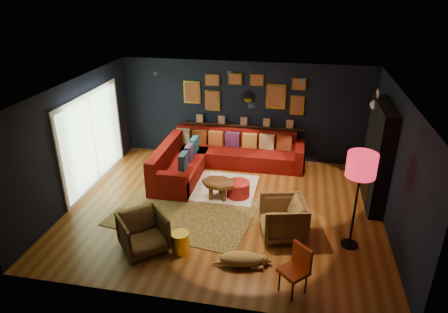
% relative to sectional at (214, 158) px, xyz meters
% --- Properties ---
extents(floor, '(6.50, 6.50, 0.00)m').
position_rel_sectional_xyz_m(floor, '(0.61, -1.81, -0.32)').
color(floor, brown).
rests_on(floor, ground).
extents(room_walls, '(6.50, 6.50, 6.50)m').
position_rel_sectional_xyz_m(room_walls, '(0.61, -1.81, 1.27)').
color(room_walls, black).
rests_on(room_walls, ground).
extents(sectional, '(3.41, 2.69, 0.86)m').
position_rel_sectional_xyz_m(sectional, '(0.00, 0.00, 0.00)').
color(sectional, maroon).
rests_on(sectional, ground).
extents(ledge, '(3.20, 0.12, 0.04)m').
position_rel_sectional_xyz_m(ledge, '(0.61, 0.87, 0.60)').
color(ledge, black).
rests_on(ledge, room_walls).
extents(gallery_wall, '(3.15, 0.04, 1.02)m').
position_rel_sectional_xyz_m(gallery_wall, '(0.60, 0.91, 1.48)').
color(gallery_wall, yellow).
rests_on(gallery_wall, room_walls).
extents(sunburst_mirror, '(0.47, 0.16, 0.47)m').
position_rel_sectional_xyz_m(sunburst_mirror, '(0.71, 0.91, 1.38)').
color(sunburst_mirror, silver).
rests_on(sunburst_mirror, room_walls).
extents(fireplace, '(0.31, 1.60, 2.20)m').
position_rel_sectional_xyz_m(fireplace, '(3.71, -0.91, 0.70)').
color(fireplace, black).
rests_on(fireplace, ground).
extents(deer_head, '(0.50, 0.28, 0.45)m').
position_rel_sectional_xyz_m(deer_head, '(3.75, -0.41, 1.73)').
color(deer_head, white).
rests_on(deer_head, fireplace).
extents(sliding_door, '(0.06, 2.80, 2.20)m').
position_rel_sectional_xyz_m(sliding_door, '(-2.60, -1.21, 0.78)').
color(sliding_door, white).
rests_on(sliding_door, ground).
extents(ceiling_spots, '(3.30, 2.50, 0.06)m').
position_rel_sectional_xyz_m(ceiling_spots, '(0.61, -1.01, 2.24)').
color(ceiling_spots, black).
rests_on(ceiling_spots, room_walls).
extents(shag_rug, '(2.09, 1.55, 0.03)m').
position_rel_sectional_xyz_m(shag_rug, '(0.14, -0.94, -0.31)').
color(shag_rug, white).
rests_on(shag_rug, ground).
extents(leopard_rug, '(3.13, 2.46, 0.02)m').
position_rel_sectional_xyz_m(leopard_rug, '(-0.19, -2.15, -0.31)').
color(leopard_rug, tan).
rests_on(leopard_rug, ground).
extents(coffee_table, '(0.89, 0.74, 0.39)m').
position_rel_sectional_xyz_m(coffee_table, '(0.40, -1.42, 0.02)').
color(coffee_table, brown).
rests_on(coffee_table, shag_rug).
extents(pouf, '(0.52, 0.52, 0.34)m').
position_rel_sectional_xyz_m(pouf, '(0.81, -1.28, -0.12)').
color(pouf, maroon).
rests_on(pouf, shag_rug).
extents(armchair_left, '(1.04, 1.04, 0.78)m').
position_rel_sectional_xyz_m(armchair_left, '(-0.56, -3.46, 0.07)').
color(armchair_left, '#B57D3F').
rests_on(armchair_left, ground).
extents(armchair_right, '(0.92, 0.96, 0.83)m').
position_rel_sectional_xyz_m(armchair_right, '(1.87, -2.56, 0.09)').
color(armchair_right, '#B57D3F').
rests_on(armchair_right, ground).
extents(gold_stool, '(0.32, 0.32, 0.40)m').
position_rel_sectional_xyz_m(gold_stool, '(0.11, -3.42, -0.12)').
color(gold_stool, yellow).
rests_on(gold_stool, ground).
extents(orange_chair, '(0.54, 0.54, 0.82)m').
position_rel_sectional_xyz_m(orange_chair, '(2.16, -4.01, 0.16)').
color(orange_chair, black).
rests_on(orange_chair, ground).
extents(floor_lamp, '(0.51, 0.51, 1.86)m').
position_rel_sectional_xyz_m(floor_lamp, '(3.11, -2.65, 1.25)').
color(floor_lamp, black).
rests_on(floor_lamp, ground).
extents(dog, '(1.08, 0.63, 0.32)m').
position_rel_sectional_xyz_m(dog, '(1.23, -3.58, -0.15)').
color(dog, '#B18640').
rests_on(dog, leopard_rug).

